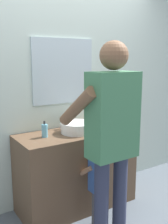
% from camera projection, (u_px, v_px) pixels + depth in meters
% --- Properties ---
extents(ground_plane, '(14.00, 14.00, 0.00)m').
position_uv_depth(ground_plane, '(92.00, 218.00, 2.77)').
color(ground_plane, slate).
extents(back_wall, '(4.40, 0.10, 2.70)m').
position_uv_depth(back_wall, '(61.00, 83.00, 3.01)').
color(back_wall, silver).
rests_on(back_wall, ground).
extents(vanity_cabinet, '(1.28, 0.54, 0.85)m').
position_uv_depth(vanity_cabinet, '(77.00, 169.00, 2.93)').
color(vanity_cabinet, brown).
rests_on(vanity_cabinet, ground).
extents(sink_basin, '(0.35, 0.35, 0.11)m').
position_uv_depth(sink_basin, '(77.00, 127.00, 2.82)').
color(sink_basin, white).
rests_on(sink_basin, vanity_cabinet).
extents(faucet, '(0.18, 0.14, 0.18)m').
position_uv_depth(faucet, '(67.00, 121.00, 2.99)').
color(faucet, '#B7BABF').
rests_on(faucet, vanity_cabinet).
extents(toothbrush_cup, '(0.07, 0.07, 0.21)m').
position_uv_depth(toothbrush_cup, '(102.00, 123.00, 3.00)').
color(toothbrush_cup, silver).
rests_on(toothbrush_cup, vanity_cabinet).
extents(soap_bottle, '(0.06, 0.06, 0.17)m').
position_uv_depth(soap_bottle, '(45.00, 131.00, 2.66)').
color(soap_bottle, '#66B2D1').
rests_on(soap_bottle, vanity_cabinet).
extents(child_toddler, '(0.24, 0.24, 0.79)m').
position_uv_depth(child_toddler, '(98.00, 179.00, 2.59)').
color(child_toddler, '#47474C').
rests_on(child_toddler, ground).
extents(adult_parent, '(0.55, 0.57, 1.76)m').
position_uv_depth(adult_parent, '(111.00, 128.00, 2.21)').
color(adult_parent, '#2D334C').
rests_on(adult_parent, ground).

